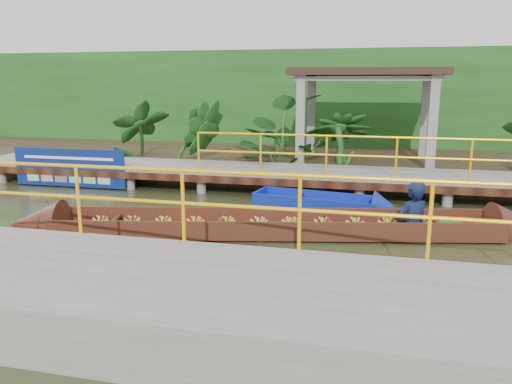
# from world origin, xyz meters

# --- Properties ---
(ground) EXTENTS (80.00, 80.00, 0.00)m
(ground) POSITION_xyz_m (0.00, 0.00, 0.00)
(ground) COLOR #2F3219
(ground) RESTS_ON ground
(land_strip) EXTENTS (30.00, 8.00, 0.45)m
(land_strip) POSITION_xyz_m (0.00, 7.50, 0.23)
(land_strip) COLOR #302618
(land_strip) RESTS_ON ground
(far_dock) EXTENTS (16.00, 2.06, 1.66)m
(far_dock) POSITION_xyz_m (0.02, 3.43, 0.48)
(far_dock) COLOR slate
(far_dock) RESTS_ON ground
(near_dock) EXTENTS (18.00, 2.40, 1.73)m
(near_dock) POSITION_xyz_m (1.00, -4.20, 0.30)
(near_dock) COLOR slate
(near_dock) RESTS_ON ground
(pavilion) EXTENTS (4.40, 3.00, 3.00)m
(pavilion) POSITION_xyz_m (3.00, 6.30, 2.82)
(pavilion) COLOR slate
(pavilion) RESTS_ON ground
(foliage_backdrop) EXTENTS (30.00, 0.80, 4.00)m
(foliage_backdrop) POSITION_xyz_m (0.00, 10.00, 2.00)
(foliage_backdrop) COLOR #1A4416
(foliage_backdrop) RESTS_ON ground
(vendor_boat) EXTENTS (10.13, 3.07, 2.33)m
(vendor_boat) POSITION_xyz_m (1.93, -0.27, 0.27)
(vendor_boat) COLOR #3D1E10
(vendor_boat) RESTS_ON ground
(moored_blue_boat) EXTENTS (3.33, 1.35, 0.77)m
(moored_blue_boat) POSITION_xyz_m (2.85, 1.56, 0.14)
(moored_blue_boat) COLOR #0D2197
(moored_blue_boat) RESTS_ON ground
(blue_banner) EXTENTS (3.29, 0.04, 1.03)m
(blue_banner) POSITION_xyz_m (-4.67, 2.48, 0.56)
(blue_banner) COLOR navy
(blue_banner) RESTS_ON ground
(tropical_plants) EXTENTS (14.35, 1.35, 1.68)m
(tropical_plants) POSITION_xyz_m (2.13, 5.30, 1.29)
(tropical_plants) COLOR #1A4416
(tropical_plants) RESTS_ON ground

